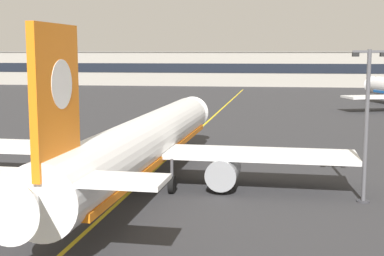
# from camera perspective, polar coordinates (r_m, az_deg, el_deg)

# --- Properties ---
(ground_plane) EXTENTS (400.00, 400.00, 0.00)m
(ground_plane) POSITION_cam_1_polar(r_m,az_deg,el_deg) (35.39, -7.91, -9.15)
(ground_plane) COLOR #2D2D30
(taxiway_centreline) EXTENTS (5.42, 179.94, 0.01)m
(taxiway_centreline) POSITION_cam_1_polar(r_m,az_deg,el_deg) (64.06, -0.64, -1.38)
(taxiway_centreline) COLOR yellow
(taxiway_centreline) RESTS_ON ground
(airliner_foreground) EXTENTS (32.19, 41.50, 11.65)m
(airliner_foreground) POSITION_cam_1_polar(r_m,az_deg,el_deg) (42.48, -5.00, -1.56)
(airliner_foreground) COLOR white
(airliner_foreground) RESTS_ON ground
(apron_lamp_post) EXTENTS (2.24, 0.90, 10.49)m
(apron_lamp_post) POSITION_cam_1_polar(r_m,az_deg,el_deg) (39.25, 17.61, 0.51)
(apron_lamp_post) COLOR #515156
(apron_lamp_post) RESTS_ON ground
(terminal_building) EXTENTS (166.29, 12.40, 10.57)m
(terminal_building) POSITION_cam_1_polar(r_m,az_deg,el_deg) (171.42, 5.39, 6.17)
(terminal_building) COLOR #9E998E
(terminal_building) RESTS_ON ground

